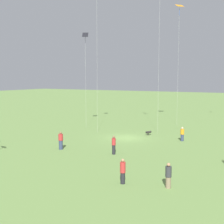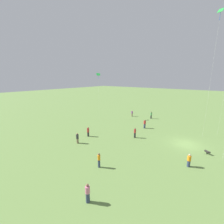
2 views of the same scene
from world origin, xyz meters
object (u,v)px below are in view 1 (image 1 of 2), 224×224
at_px(person_0, 61,141).
at_px(person_7, 182,134).
at_px(person_3, 168,176).
at_px(person_2, 114,145).
at_px(kite_3, 85,40).
at_px(dog_0, 149,132).
at_px(kite_7, 179,11).
at_px(person_1, 123,171).

xyz_separation_m(person_0, person_7, (-10.22, 9.54, -0.10)).
bearing_deg(person_3, person_2, 74.01).
relative_size(person_0, kite_3, 0.13).
relative_size(person_7, kite_3, 0.12).
bearing_deg(dog_0, person_3, -31.39).
xyz_separation_m(person_7, kite_7, (-11.48, -4.30, 16.31)).
relative_size(person_2, person_7, 1.11).
bearing_deg(kite_3, person_1, -30.04).
relative_size(person_2, kite_7, 0.10).
xyz_separation_m(person_0, person_1, (6.05, 10.25, -0.02)).
bearing_deg(person_7, person_0, -68.81).
relative_size(person_7, dog_0, 2.08).
xyz_separation_m(person_3, kite_7, (-27.02, -8.03, 16.26)).
height_order(person_0, person_2, person_0).
height_order(person_2, kite_3, kite_3).
distance_m(kite_3, kite_7, 14.79).
distance_m(person_0, person_3, 14.30).
bearing_deg(person_1, person_0, -176.36).
relative_size(person_1, person_2, 0.99).
height_order(person_2, dog_0, person_2).
xyz_separation_m(person_0, kite_3, (-12.29, -5.22, 11.63)).
xyz_separation_m(person_1, person_7, (-16.27, -0.71, -0.09)).
bearing_deg(kite_7, person_0, -104.47).
bearing_deg(person_2, kite_7, 100.67).
bearing_deg(person_7, person_2, -48.15).
distance_m(person_1, kite_3, 26.68).
xyz_separation_m(person_2, kite_7, (-20.82, -0.45, 16.20)).
bearing_deg(person_1, person_3, 47.71).
bearing_deg(person_3, person_1, 126.77).
bearing_deg(person_1, kite_7, 134.44).
bearing_deg(person_0, kite_3, 175.94).
height_order(kite_3, dog_0, kite_3).
bearing_deg(person_0, person_7, 109.89).
bearing_deg(person_3, person_7, 36.78).
relative_size(person_3, kite_7, 0.09).
distance_m(person_0, person_2, 5.76).
bearing_deg(kite_7, person_3, -74.34).
xyz_separation_m(person_0, kite_7, (-21.69, 5.24, 16.20)).
distance_m(person_3, kite_3, 28.09).
distance_m(person_2, dog_0, 10.85).
height_order(person_2, person_7, person_2).
height_order(person_1, dog_0, person_1).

